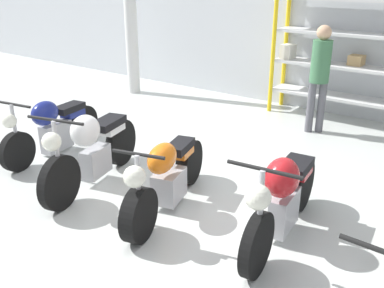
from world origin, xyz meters
TOP-DOWN VIEW (x-y plane):
  - ground_plane at (0.00, 0.00)m, footprint 30.00×30.00m
  - back_wall at (0.00, 4.86)m, footprint 30.00×0.08m
  - shelving_rack at (0.80, 4.49)m, footprint 3.55×0.63m
  - support_pillar at (-4.12, 3.66)m, footprint 0.28×0.28m
  - motorcycle_blue at (-2.52, 0.24)m, footprint 0.66×1.97m
  - motorcycle_white at (-1.23, -0.10)m, footprint 0.84×2.01m
  - motorcycle_orange at (-0.06, -0.02)m, footprint 0.81×1.98m
  - motorcycle_red at (1.29, 0.21)m, footprint 0.68×2.01m
  - person_browsing at (0.31, 3.57)m, footprint 0.45×0.45m

SIDE VIEW (x-z plane):
  - ground_plane at x=0.00m, z-range 0.00..0.00m
  - motorcycle_orange at x=-0.06m, z-range -0.07..0.90m
  - motorcycle_blue at x=-2.52m, z-range -0.05..0.92m
  - motorcycle_red at x=1.29m, z-range -0.04..1.02m
  - motorcycle_white at x=-1.23m, z-range -0.04..1.06m
  - person_browsing at x=0.31m, z-range 0.17..2.00m
  - shelving_rack at x=0.80m, z-range 0.12..2.68m
  - back_wall at x=0.00m, z-range 0.00..3.60m
  - support_pillar at x=-4.12m, z-range 0.00..3.60m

